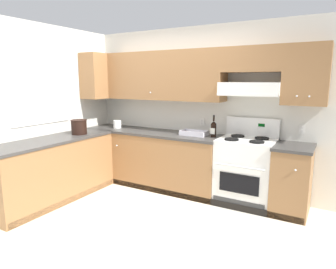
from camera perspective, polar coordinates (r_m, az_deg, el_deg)
The scene contains 10 objects.
ground_plane at distance 3.98m, azimuth -8.79°, elevation -15.59°, with size 7.04×7.04×0.00m, color beige.
wall_back at distance 4.70m, azimuth 6.35°, elevation 7.22°, with size 4.68×0.57×2.55m.
wall_left at distance 4.90m, azimuth -22.30°, elevation 5.05°, with size 0.47×4.00×2.55m.
counter_back_run at distance 4.78m, azimuth 0.42°, elevation -5.17°, with size 3.60×0.65×0.91m.
counter_left_run at distance 4.65m, azimuth -21.14°, elevation -6.34°, with size 0.63×1.91×0.91m.
stove at distance 4.35m, azimuth 14.60°, elevation -6.75°, with size 0.76×0.62×1.20m.
wine_bottle at distance 4.39m, azimuth 8.72°, elevation 1.11°, with size 0.08×0.08×0.33m.
bowl at distance 4.52m, azimuth 5.00°, elevation 0.16°, with size 0.40×0.23×0.07m.
bucket at distance 4.78m, azimuth -16.70°, elevation 1.45°, with size 0.25×0.25×0.22m.
paper_towel_roll at distance 5.26m, azimuth -9.70°, elevation 1.98°, with size 0.13×0.13×0.14m.
Camera 1 is at (2.26, -2.77, 1.73)m, focal length 31.79 mm.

